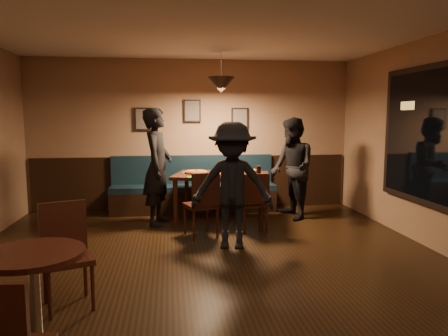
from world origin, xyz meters
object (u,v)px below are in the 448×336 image
at_px(chair_near_right, 253,202).
at_px(diner_left, 158,167).
at_px(dining_table, 221,198).
at_px(cafe_table, 35,303).
at_px(diner_front, 232,186).
at_px(tabasco_bottle, 249,170).
at_px(booth_bench, 194,185).
at_px(cafe_chair_far, 67,257).
at_px(chair_near_left, 201,204).
at_px(soda_glass, 259,171).
at_px(diner_right, 292,168).

bearing_deg(chair_near_right, diner_left, 151.94).
bearing_deg(dining_table, cafe_table, -101.43).
bearing_deg(cafe_table, diner_front, 52.10).
bearing_deg(diner_left, tabasco_bottle, -79.94).
bearing_deg(booth_bench, diner_left, -127.86).
relative_size(dining_table, chair_near_right, 1.66).
xyz_separation_m(booth_bench, chair_near_right, (0.82, -1.43, -0.05)).
relative_size(chair_near_right, diner_front, 0.54).
distance_m(tabasco_bottle, cafe_chair_far, 3.71).
xyz_separation_m(chair_near_left, cafe_table, (-1.44, -2.92, -0.09)).
bearing_deg(chair_near_right, cafe_table, -130.58).
bearing_deg(soda_glass, diner_left, 168.21).
distance_m(chair_near_right, diner_front, 0.96).
height_order(dining_table, chair_near_right, chair_near_right).
distance_m(chair_near_left, chair_near_right, 0.82).
xyz_separation_m(diner_right, diner_front, (-1.26, -1.47, -0.03)).
relative_size(chair_near_right, diner_right, 0.52).
bearing_deg(chair_near_right, tabasco_bottle, 79.63).
relative_size(diner_left, cafe_chair_far, 1.97).
height_order(cafe_table, cafe_chair_far, cafe_chair_far).
relative_size(dining_table, diner_right, 0.87).
height_order(chair_near_right, diner_left, diner_left).
distance_m(dining_table, cafe_table, 4.12).
xyz_separation_m(diner_left, soda_glass, (1.59, -0.33, -0.05)).
xyz_separation_m(chair_near_left, soda_glass, (0.95, 0.46, 0.41)).
height_order(tabasco_bottle, cafe_table, tabasco_bottle).
height_order(soda_glass, cafe_chair_far, soda_glass).
distance_m(dining_table, chair_near_right, 0.73).
xyz_separation_m(diner_left, diner_right, (2.27, 0.08, -0.08)).
bearing_deg(chair_near_left, tabasco_bottle, 22.67).
height_order(dining_table, diner_left, diner_left).
distance_m(booth_bench, soda_glass, 1.54).
xyz_separation_m(booth_bench, cafe_chair_far, (-1.37, -3.77, -0.02)).
bearing_deg(diner_front, cafe_table, -115.97).
height_order(dining_table, chair_near_left, chair_near_left).
bearing_deg(diner_front, chair_near_left, 133.88).
distance_m(booth_bench, tabasco_bottle, 1.28).
height_order(diner_left, diner_right, diner_left).
bearing_deg(cafe_table, booth_bench, 72.53).
xyz_separation_m(dining_table, chair_near_left, (-0.40, -0.77, 0.07)).
distance_m(diner_right, cafe_chair_far, 4.30).
relative_size(chair_near_right, cafe_table, 1.17).
bearing_deg(cafe_chair_far, diner_left, -125.06).
xyz_separation_m(diner_front, soda_glass, (0.58, 1.06, 0.05)).
distance_m(diner_left, cafe_table, 3.84).
height_order(booth_bench, diner_left, diner_left).
height_order(diner_left, soda_glass, diner_left).
height_order(chair_near_left, diner_right, diner_right).
xyz_separation_m(booth_bench, cafe_table, (-1.42, -4.52, -0.11)).
xyz_separation_m(chair_near_right, tabasco_bottle, (0.06, 0.59, 0.42)).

